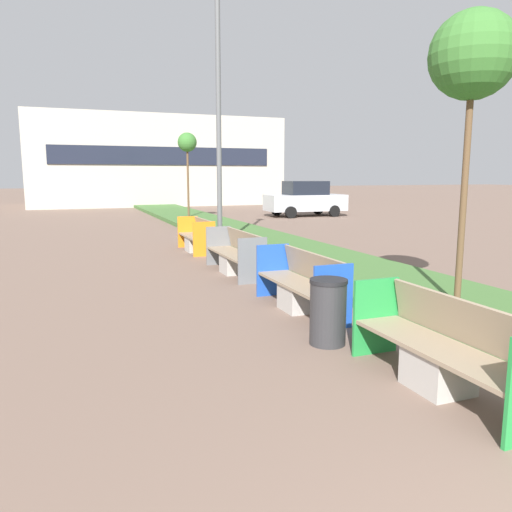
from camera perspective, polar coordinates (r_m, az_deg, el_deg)
The scene contains 11 objects.
planter_grass_strip at distance 13.88m, azimuth 3.83°, elevation 0.58°, with size 2.80×120.00×0.18m.
building_backdrop at distance 38.71m, azimuth -11.43°, elevation 10.50°, with size 17.68×7.78×6.28m.
bench_green_frame at distance 5.52m, azimuth 20.49°, elevation -10.44°, with size 0.65×2.28×0.94m.
bench_blue_frame at distance 8.13m, azimuth 5.19°, elevation -3.63°, with size 0.65×2.23×0.94m.
bench_grey_frame at distance 11.15m, azimuth -2.34°, elevation -0.06°, with size 0.65×2.40×0.94m.
bench_orange_frame at distance 14.44m, azimuth -6.78°, elevation 1.96°, with size 0.65×1.93×0.94m.
litter_bin at distance 6.54m, azimuth 8.22°, elevation -6.31°, with size 0.49×0.49×0.86m.
street_lamp_post at distance 14.42m, azimuth -4.33°, elevation 18.67°, with size 0.24×0.44×8.31m.
sapling_tree_near at distance 8.36m, azimuth 23.56°, elevation 20.06°, with size 1.27×1.27×4.52m.
sapling_tree_far at distance 24.51m, azimuth -7.87°, elevation 12.56°, with size 0.91×0.91×4.17m.
parked_car_distant at distance 26.82m, azimuth 5.65°, elevation 6.50°, with size 4.26×2.00×1.86m.
Camera 1 is at (-2.58, -0.45, 2.18)m, focal length 35.00 mm.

